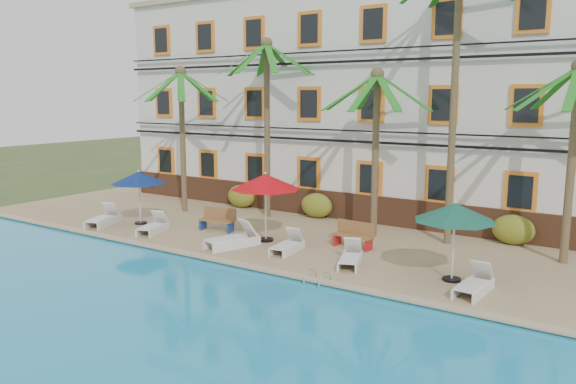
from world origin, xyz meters
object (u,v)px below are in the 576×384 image
Objects in this scene: lounger_d at (288,245)px; lounger_f at (474,284)px; palm_c at (376,127)px; lounger_b at (154,226)px; palm_b at (267,103)px; umbrella_blue at (139,178)px; bench_left at (217,219)px; lounger_c at (233,239)px; palm_a at (182,118)px; palm_d at (456,66)px; palm_e at (574,132)px; umbrella_green at (455,213)px; bench_right at (354,234)px; lounger_e at (351,257)px; lounger_a at (104,218)px; pool_ladder at (318,283)px; umbrella_red at (265,182)px.

lounger_f is (6.54, -0.63, 0.01)m from lounger_d.
palm_c is 3.51× the size of lounger_b.
umbrella_blue is (-3.63, -4.17, -3.06)m from palm_b.
bench_left is at bearing 170.94° from lounger_f.
palm_a is at bearing 147.96° from lounger_c.
lounger_d is at bearing -112.31° from palm_c.
bench_left is (-10.63, 1.70, 0.20)m from lounger_f.
lounger_c is at bearing -142.76° from palm_d.
palm_e is 2.72× the size of umbrella_green.
palm_e is at bearing 1.28° from palm_c.
umbrella_blue is 1.50× the size of bench_right.
umbrella_green is 1.12× the size of lounger_c.
bench_right is (9.24, 1.61, -1.49)m from umbrella_blue.
palm_a is 4.37× the size of bench_right.
palm_e is at bearing 35.46° from lounger_e.
lounger_b is at bearing -162.70° from bench_right.
palm_e is 11.73m from lounger_c.
palm_d reaches higher than lounger_d.
palm_d is at bearing 42.67° from bench_right.
palm_a reaches higher than lounger_a.
lounger_c is 1.20× the size of lounger_f.
umbrella_blue is 5.90m from lounger_c.
bench_right is (5.73, 0.73, 0.00)m from bench_left.
lounger_c is 2.85× the size of pool_ladder.
umbrella_red is at bearing -149.56° from palm_d.
lounger_c is at bearing -156.65° from palm_e.
palm_c is at bearing 43.52° from umbrella_red.
lounger_e is (8.52, 0.41, -0.00)m from lounger_b.
lounger_a is 15.26m from lounger_f.
lounger_c reaches higher than lounger_f.
palm_a is 12.56m from pool_ladder.
bench_left is at bearing 169.39° from lounger_e.
palm_d is at bearing 109.66° from umbrella_green.
palm_d is 8.55m from lounger_d.
lounger_d reaches higher than pool_ladder.
palm_c is at bearing 99.66° from pool_ladder.
lounger_b is 4.01m from lounger_c.
pool_ladder is (1.01, -5.95, -4.18)m from palm_c.
palm_c is at bearing 67.69° from lounger_d.
lounger_d is at bearing -1.46° from umbrella_blue.
palm_a is 16.10m from palm_e.
lounger_f is (5.03, -4.32, -3.92)m from palm_c.
palm_a is at bearing 152.55° from pool_ladder.
bench_right is at bearing -86.36° from palm_c.
umbrella_blue is (-11.84, -4.00, -4.42)m from palm_d.
lounger_f is at bearing 22.02° from pool_ladder.
palm_b is at bearing 48.99° from umbrella_blue.
palm_a is at bearing 167.19° from umbrella_green.
lounger_c is 8.53m from lounger_f.
palm_c reaches higher than lounger_f.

